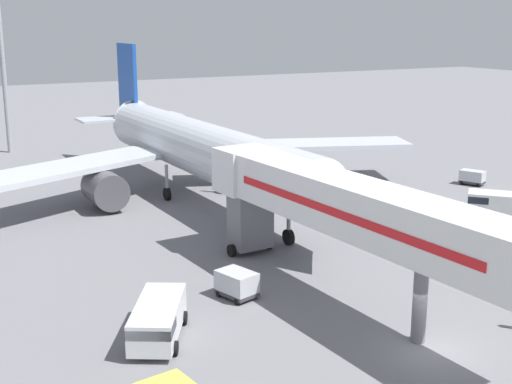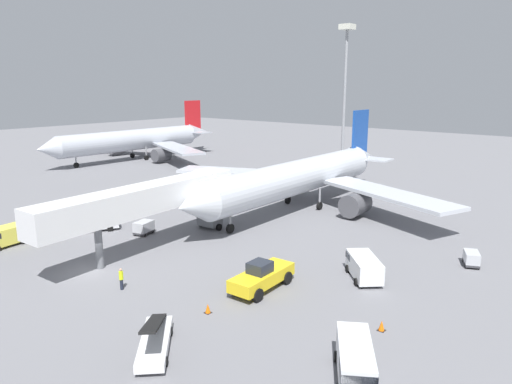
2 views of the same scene
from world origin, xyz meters
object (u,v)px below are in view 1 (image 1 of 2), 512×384
(service_van_near_left, at_px, (157,320))
(service_van_outer_left, at_px, (498,204))
(baggage_cart_mid_center, at_px, (237,283))
(jet_bridge, at_px, (334,205))
(airplane_at_gate, at_px, (197,149))
(baggage_cart_mid_right, at_px, (472,177))

(service_van_near_left, relative_size, service_van_outer_left, 1.14)
(baggage_cart_mid_center, bearing_deg, jet_bridge, -25.81)
(airplane_at_gate, distance_m, service_van_near_left, 27.50)
(jet_bridge, distance_m, service_van_outer_left, 21.77)
(jet_bridge, bearing_deg, service_van_near_left, -176.80)
(baggage_cart_mid_center, relative_size, baggage_cart_mid_right, 1.01)
(airplane_at_gate, bearing_deg, baggage_cart_mid_right, -17.44)
(airplane_at_gate, distance_m, baggage_cart_mid_center, 22.68)
(airplane_at_gate, xyz_separation_m, service_van_near_left, (-12.69, -24.18, -3.24))
(baggage_cart_mid_center, bearing_deg, baggage_cart_mid_right, 23.35)
(baggage_cart_mid_right, bearing_deg, service_van_near_left, -156.10)
(jet_bridge, bearing_deg, airplane_at_gate, 84.59)
(airplane_at_gate, bearing_deg, service_van_near_left, -117.70)
(airplane_at_gate, xyz_separation_m, baggage_cart_mid_center, (-7.00, -21.30, -3.46))
(service_van_near_left, height_order, service_van_outer_left, service_van_outer_left)
(service_van_near_left, bearing_deg, airplane_at_gate, 62.30)
(service_van_outer_left, xyz_separation_m, baggage_cart_mid_right, (6.48, 9.05, -0.37))
(baggage_cart_mid_center, distance_m, baggage_cart_mid_right, 34.31)
(service_van_near_left, height_order, baggage_cart_mid_center, service_van_near_left)
(service_van_near_left, relative_size, baggage_cart_mid_right, 2.28)
(service_van_near_left, bearing_deg, jet_bridge, 3.20)
(airplane_at_gate, relative_size, service_van_outer_left, 8.96)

